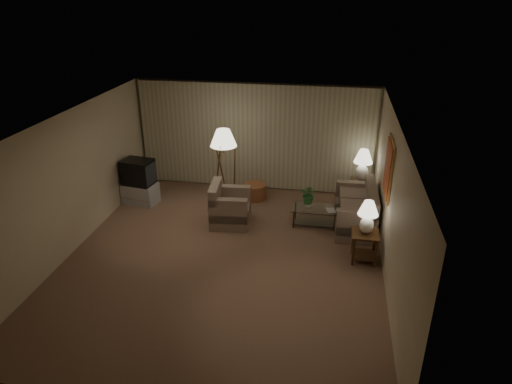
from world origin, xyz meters
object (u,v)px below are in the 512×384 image
(ottoman, at_px, (255,191))
(coffee_table, at_px, (315,214))
(table_lamp_near, at_px, (368,215))
(vase, at_px, (309,204))
(table_lamp_far, at_px, (363,162))
(tv_cabinet, at_px, (141,193))
(floor_lamp, at_px, (224,167))
(sofa, at_px, (355,211))
(side_table_far, at_px, (360,188))
(crt_tv, at_px, (138,172))
(side_table_near, at_px, (365,242))
(armchair, at_px, (230,208))

(ottoman, bearing_deg, coffee_table, -35.89)
(table_lamp_near, relative_size, vase, 4.03)
(table_lamp_far, xyz_separation_m, vase, (-1.15, -1.28, -0.55))
(coffee_table, relative_size, vase, 6.28)
(table_lamp_far, bearing_deg, tv_cabinet, -170.40)
(floor_lamp, distance_m, ottoman, 1.12)
(floor_lamp, xyz_separation_m, vase, (2.01, -0.63, -0.48))
(sofa, xyz_separation_m, table_lamp_near, (0.15, -1.35, 0.62))
(table_lamp_near, distance_m, vase, 1.77)
(sofa, distance_m, coffee_table, 0.86)
(side_table_far, relative_size, coffee_table, 0.59)
(sofa, height_order, crt_tv, crt_tv)
(side_table_near, height_order, table_lamp_far, table_lamp_far)
(sofa, distance_m, tv_cabinet, 5.06)
(crt_tv, xyz_separation_m, floor_lamp, (2.04, 0.22, 0.18))
(coffee_table, bearing_deg, vase, 180.00)
(table_lamp_near, distance_m, tv_cabinet, 5.51)
(side_table_near, bearing_deg, ottoman, 137.01)
(side_table_far, xyz_separation_m, vase, (-1.15, -1.28, 0.10))
(floor_lamp, bearing_deg, table_lamp_near, -30.70)
(side_table_near, distance_m, side_table_far, 2.53)
(vase, bearing_deg, crt_tv, 174.29)
(armchair, distance_m, side_table_near, 3.02)
(side_table_near, distance_m, floor_lamp, 3.72)
(floor_lamp, bearing_deg, crt_tv, -173.81)
(crt_tv, bearing_deg, coffee_table, 3.14)
(table_lamp_near, distance_m, ottoman, 3.55)
(sofa, relative_size, ottoman, 2.99)
(table_lamp_far, height_order, coffee_table, table_lamp_far)
(armchair, distance_m, table_lamp_far, 3.28)
(vase, bearing_deg, side_table_far, 48.22)
(vase, bearing_deg, side_table_near, -47.45)
(crt_tv, relative_size, floor_lamp, 0.41)
(side_table_far, bearing_deg, sofa, -97.22)
(side_table_far, distance_m, crt_tv, 5.29)
(side_table_far, bearing_deg, coffee_table, -127.84)
(side_table_near, xyz_separation_m, tv_cabinet, (-5.20, 1.66, -0.16))
(crt_tv, bearing_deg, sofa, 5.19)
(table_lamp_far, distance_m, vase, 1.81)
(armchair, bearing_deg, ottoman, -18.06)
(side_table_near, relative_size, coffee_table, 0.59)
(coffee_table, relative_size, ottoman, 1.82)
(table_lamp_near, bearing_deg, vase, 132.55)
(crt_tv, bearing_deg, side_table_near, -9.01)
(sofa, height_order, tv_cabinet, sofa)
(table_lamp_far, height_order, floor_lamp, floor_lamp)
(table_lamp_near, relative_size, coffee_table, 0.64)
(ottoman, relative_size, vase, 3.45)
(ottoman, height_order, vase, vase)
(tv_cabinet, bearing_deg, sofa, 5.19)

